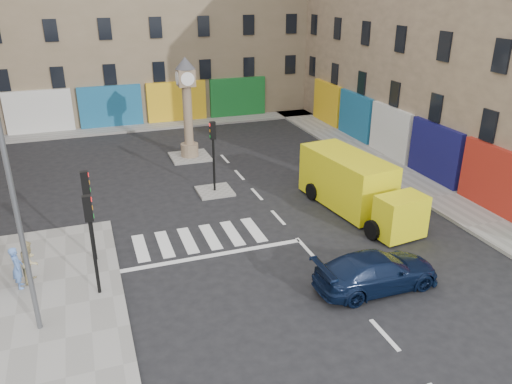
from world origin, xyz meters
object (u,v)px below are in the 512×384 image
traffic_light_left_near (91,230)px  traffic_light_island (213,145)px  pedestrian_tan (30,261)px  pedestrian_blue (17,268)px  lamp_post (12,192)px  yellow_van (355,186)px  navy_sedan (377,271)px  clock_pillar (187,102)px  traffic_light_left_far (88,202)px

traffic_light_left_near → traffic_light_island: size_ratio=1.00×
pedestrian_tan → pedestrian_blue: bearing=138.8°
lamp_post → pedestrian_blue: 4.75m
traffic_light_island → yellow_van: (5.76, -4.45, -1.30)m
navy_sedan → pedestrian_blue: bearing=70.5°
traffic_light_left_near → pedestrian_blue: size_ratio=2.31×
lamp_post → clock_pillar: bearing=61.6°
traffic_light_island → navy_sedan: size_ratio=0.79×
clock_pillar → pedestrian_blue: bearing=-125.6°
clock_pillar → pedestrian_blue: size_ratio=3.81×
pedestrian_blue → traffic_light_island: bearing=-60.6°
traffic_light_left_near → traffic_light_island: (6.30, 7.80, -0.03)m
traffic_light_left_far → traffic_light_island: traffic_light_left_far is taller
pedestrian_blue → navy_sedan: bearing=-115.3°
lamp_post → pedestrian_tan: (-0.34, 2.99, -3.84)m
lamp_post → pedestrian_tan: size_ratio=5.15×
traffic_light_left_far → pedestrian_blue: 3.31m
traffic_light_left_far → lamp_post: bearing=-116.6°
traffic_light_island → navy_sedan: bearing=-73.3°
traffic_light_left_far → pedestrian_tan: bearing=-160.2°
clock_pillar → lamp_post: bearing=-118.4°
navy_sedan → yellow_van: size_ratio=0.63×
lamp_post → pedestrian_blue: bearing=105.3°
navy_sedan → clock_pillar: bearing=9.9°
clock_pillar → yellow_van: bearing=-61.1°
navy_sedan → yellow_van: 6.68m
traffic_light_left_near → navy_sedan: traffic_light_left_near is taller
clock_pillar → pedestrian_blue: clock_pillar is taller
yellow_van → clock_pillar: bearing=111.7°
traffic_light_left_near → lamp_post: lamp_post is taller
traffic_light_left_far → pedestrian_blue: traffic_light_left_far is taller
traffic_light_left_far → traffic_light_island: 8.30m
traffic_light_left_far → clock_pillar: 13.05m
traffic_light_left_far → traffic_light_left_near: bearing=-90.0°
traffic_light_left_near → lamp_post: size_ratio=0.45×
clock_pillar → navy_sedan: size_ratio=1.31×
yellow_van → pedestrian_blue: bearing=-179.2°
pedestrian_blue → yellow_van: bearing=-88.7°
clock_pillar → pedestrian_tan: bearing=-125.0°
traffic_light_left_near → pedestrian_blue: 3.38m
traffic_light_island → lamp_post: lamp_post is taller
traffic_light_left_far → traffic_light_island: size_ratio=1.00×
traffic_light_left_far → navy_sedan: (9.47, -5.17, -1.94)m
lamp_post → traffic_light_left_far: bearing=63.4°
clock_pillar → yellow_van: clock_pillar is taller
navy_sedan → pedestrian_tan: pedestrian_tan is taller
yellow_van → pedestrian_tan: size_ratio=4.57×
traffic_light_left_far → clock_pillar: size_ratio=0.61×
navy_sedan → yellow_van: yellow_van is taller
traffic_light_left_far → pedestrian_tan: traffic_light_left_far is taller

